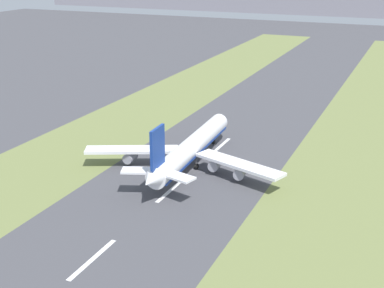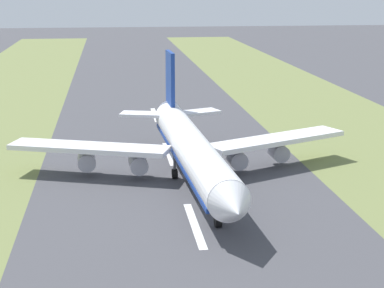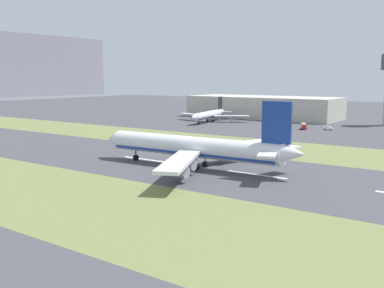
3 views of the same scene
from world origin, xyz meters
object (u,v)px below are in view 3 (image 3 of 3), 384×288
Objects in this scene: apron_car at (328,128)px; service_truck at (304,126)px; airplane_main_jet at (198,148)px; terminal_building at (263,107)px; airplane_parked_apron at (210,115)px.

service_truck is at bearing 111.49° from apron_car.
airplane_main_jet reaches higher than terminal_building.
airplane_main_jet is 0.69× the size of terminal_building.
airplane_parked_apron is at bearing 163.13° from terminal_building.
airplane_main_jet is at bearing -148.52° from airplane_parked_apron.
apron_car is at bearing -90.49° from airplane_parked_apron.
airplane_parked_apron is 60.47m from service_truck.
airplane_main_jet is 171.42m from terminal_building.
service_truck is 12.03m from apron_car.
airplane_main_jet is at bearing -159.99° from terminal_building.
terminal_building is 21.14× the size of apron_car.
airplane_parked_apron is 71.47m from apron_car.
airplane_main_jet is 14.57× the size of apron_car.
airplane_parked_apron is (-43.67, 13.24, -2.65)m from terminal_building.
terminal_building is 45.71m from airplane_parked_apron.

